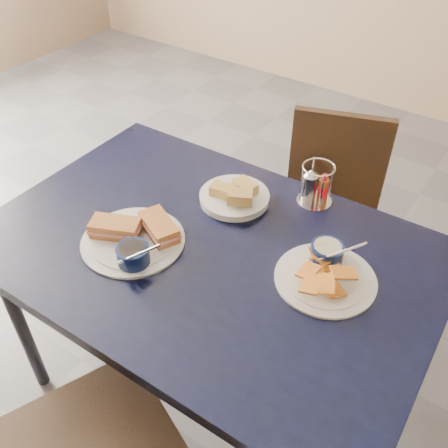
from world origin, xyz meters
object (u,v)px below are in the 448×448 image
Objects in this scene: sandwich_plate at (135,237)px; bread_basket at (235,196)px; chair_far at (336,203)px; plantain_plate at (326,269)px; condiment_caddy at (315,187)px; dining_table at (208,262)px.

bread_basket is (0.12, 0.33, -0.00)m from sandwich_plate.
sandwich_plate reaches higher than chair_far.
plantain_plate is 0.32m from condiment_caddy.
condiment_caddy is (0.33, 0.47, 0.03)m from sandwich_plate.
bread_basket is (-0.05, 0.22, 0.08)m from dining_table.
condiment_caddy reaches higher than plantain_plate.
bread_basket is (-0.15, -0.53, 0.30)m from chair_far.
sandwich_plate reaches higher than bread_basket.
sandwich_plate is (-0.27, -0.85, 0.30)m from chair_far.
chair_far is (0.09, 0.74, -0.22)m from dining_table.
bread_basket is 1.60× the size of condiment_caddy.
dining_table is 0.78m from chair_far.
chair_far is 2.61× the size of sandwich_plate.
dining_table is 9.60× the size of condiment_caddy.
condiment_caddy is (0.05, -0.38, 0.34)m from chair_far.
plantain_plate is at bearing -56.98° from condiment_caddy.
plantain_plate is 1.99× the size of condiment_caddy.
sandwich_plate is at bearing -110.67° from bread_basket.
plantain_plate is 0.40m from bread_basket.
sandwich_plate reaches higher than dining_table.
sandwich_plate is 2.31× the size of condiment_caddy.
dining_table is at bearing -76.34° from bread_basket.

